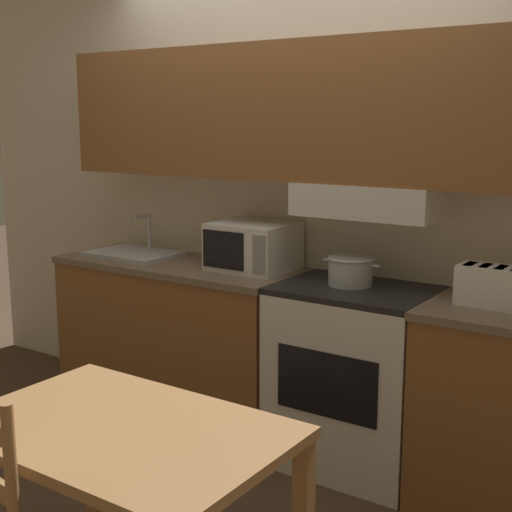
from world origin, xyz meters
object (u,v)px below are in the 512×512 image
sink_basin (134,253)px  dining_table (123,459)px  cooking_pot (350,270)px  toaster (492,286)px  stove_range (353,378)px  microwave (253,246)px

sink_basin → dining_table: 2.07m
cooking_pot → toaster: (0.68, -0.01, 0.01)m
stove_range → cooking_pot: bearing=146.6°
cooking_pot → dining_table: cooking_pot is taller
cooking_pot → toaster: toaster is taller
microwave → dining_table: (0.58, -1.58, -0.40)m
sink_basin → dining_table: size_ratio=0.50×
cooking_pot → sink_basin: bearing=-178.7°
stove_range → dining_table: bearing=-92.4°
stove_range → microwave: bearing=173.8°
stove_range → toaster: 0.84m
sink_basin → cooking_pot: bearing=1.3°
microwave → dining_table: microwave is taller
microwave → stove_range: bearing=-6.2°
toaster → sink_basin: bearing=-179.3°
toaster → dining_table: bearing=-114.6°
cooking_pot → sink_basin: (-1.41, -0.03, -0.06)m
microwave → toaster: 1.28m
cooking_pot → sink_basin: size_ratio=0.58×
stove_range → cooking_pot: cooking_pot is taller
cooking_pot → toaster: bearing=-0.5°
sink_basin → dining_table: bearing=-47.4°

